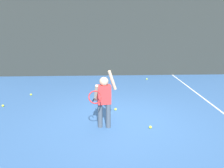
# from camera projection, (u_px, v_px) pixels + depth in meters

# --- Properties ---
(ground_plane) EXTENTS (20.00, 20.00, 0.00)m
(ground_plane) POSITION_uv_depth(u_px,v_px,m) (121.00, 122.00, 5.87)
(ground_plane) COLOR #335B93
(court_line_sideline) EXTENTS (0.05, 9.00, 0.00)m
(court_line_sideline) POSITION_uv_depth(u_px,v_px,m) (214.00, 106.00, 6.95)
(court_line_sideline) COLOR white
(court_line_sideline) RESTS_ON ground
(back_fence_windscreen) EXTENTS (11.67, 0.08, 3.94)m
(back_fence_windscreen) POSITION_uv_depth(u_px,v_px,m) (112.00, 31.00, 10.44)
(back_fence_windscreen) COLOR #282D2B
(back_fence_windscreen) RESTS_ON ground
(fence_post_1) EXTENTS (0.09, 0.09, 4.09)m
(fence_post_1) POSITION_uv_depth(u_px,v_px,m) (69.00, 30.00, 10.40)
(fence_post_1) COLOR slate
(fence_post_1) RESTS_ON ground
(fence_post_2) EXTENTS (0.09, 0.09, 4.09)m
(fence_post_2) POSITION_uv_depth(u_px,v_px,m) (155.00, 30.00, 10.56)
(fence_post_2) COLOR slate
(fence_post_2) RESTS_ON ground
(tennis_player) EXTENTS (0.64, 0.66, 1.35)m
(tennis_player) POSITION_uv_depth(u_px,v_px,m) (104.00, 98.00, 5.38)
(tennis_player) COLOR #3F4C59
(tennis_player) RESTS_ON ground
(tennis_ball_0) EXTENTS (0.07, 0.07, 0.07)m
(tennis_ball_0) POSITION_uv_depth(u_px,v_px,m) (31.00, 95.00, 7.96)
(tennis_ball_0) COLOR #CCE033
(tennis_ball_0) RESTS_ON ground
(tennis_ball_2) EXTENTS (0.07, 0.07, 0.07)m
(tennis_ball_2) POSITION_uv_depth(u_px,v_px,m) (3.00, 106.00, 6.91)
(tennis_ball_2) COLOR #CCE033
(tennis_ball_2) RESTS_ON ground
(tennis_ball_3) EXTENTS (0.07, 0.07, 0.07)m
(tennis_ball_3) POSITION_uv_depth(u_px,v_px,m) (147.00, 79.00, 10.09)
(tennis_ball_3) COLOR #CCE033
(tennis_ball_3) RESTS_ON ground
(tennis_ball_4) EXTENTS (0.07, 0.07, 0.07)m
(tennis_ball_4) POSITION_uv_depth(u_px,v_px,m) (150.00, 127.00, 5.51)
(tennis_ball_4) COLOR #CCE033
(tennis_ball_4) RESTS_ON ground
(tennis_ball_6) EXTENTS (0.07, 0.07, 0.07)m
(tennis_ball_6) POSITION_uv_depth(u_px,v_px,m) (116.00, 109.00, 6.63)
(tennis_ball_6) COLOR #CCE033
(tennis_ball_6) RESTS_ON ground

